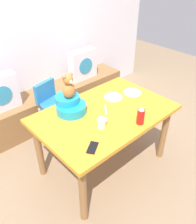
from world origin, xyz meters
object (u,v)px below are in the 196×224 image
Objects in this scene: dinner_plate_far at (132,93)px; cell_phone at (93,148)px; highchair at (54,105)px; coffee_mug at (102,123)px; dining_table at (105,120)px; ketchup_bottle at (141,116)px; infant_seat_teal at (70,105)px; pillow_floral_right at (83,65)px; dinner_plate_near at (113,97)px; pillow_floral_left at (0,94)px; teddy_bear at (69,87)px.

dinner_plate_far is 1.39× the size of cell_phone.
highchair is 0.96m from coffee_mug.
ketchup_bottle is (0.11, -0.36, 0.19)m from dining_table.
cell_phone is (-0.31, -1.07, 0.22)m from highchair.
dining_table is 1.74× the size of highchair.
dinner_plate_far is 1.00m from cell_phone.
infant_seat_teal is 0.76m from dinner_plate_far.
pillow_floral_right is 2.20× the size of dinner_plate_far.
infant_seat_teal is at bearing -134.62° from pillow_floral_right.
pillow_floral_right is 0.92m from highchair.
cell_phone is at bearing -126.79° from pillow_floral_right.
cell_phone is (-0.43, -0.31, 0.10)m from dining_table.
dinner_plate_near is (0.45, 0.30, -0.04)m from coffee_mug.
pillow_floral_left is at bearing 116.55° from dining_table.
pillow_floral_left is at bearing 110.38° from teddy_bear.
teddy_bear is at bearing 120.70° from ketchup_bottle.
pillow_floral_right is at bearing 0.00° from pillow_floral_left.
teddy_bear reaches higher than pillow_floral_right.
dinner_plate_far is at bearing 7.22° from dining_table.
highchair reaches higher than dinner_plate_near.
infant_seat_teal is 0.41m from coffee_mug.
teddy_bear reaches higher than infant_seat_teal.
highchair is (0.46, -0.42, -0.16)m from pillow_floral_left.
infant_seat_teal is 1.32× the size of teddy_bear.
coffee_mug is 0.72m from dinner_plate_far.
dinner_plate_near is at bearing -11.90° from teddy_bear.
teddy_bear is 2.08× the size of coffee_mug.
highchair is 2.39× the size of infant_seat_teal.
pillow_floral_right is (1.27, 0.00, 0.00)m from pillow_floral_left.
dining_table is at bearing -63.45° from pillow_floral_left.
dinner_plate_near is at bearing 33.18° from coffee_mug.
ketchup_bottle is at bearing -59.30° from teddy_bear.
ketchup_bottle is 0.56m from cell_phone.
teddy_bear reaches higher than coffee_mug.
coffee_mug is (-0.30, 0.20, -0.04)m from ketchup_bottle.
pillow_floral_right is at bearing 69.77° from ketchup_bottle.
cell_phone is (-0.24, -0.15, -0.04)m from coffee_mug.
dining_table is 11.46× the size of coffee_mug.
teddy_bear is 0.65m from cell_phone.
coffee_mug reaches higher than dinner_plate_far.
dining_table is at bearing -45.41° from infant_seat_teal.
pillow_floral_left is at bearing 180.00° from pillow_floral_right.
pillow_floral_right is at bearing 68.17° from dinner_plate_near.
pillow_floral_right is 1.60m from coffee_mug.
dinner_plate_near reaches higher than cell_phone.
infant_seat_teal is at bearing 134.59° from dining_table.
coffee_mug is 0.60× the size of dinner_plate_far.
pillow_floral_left reaches higher than dinner_plate_near.
infant_seat_teal is (0.35, -0.94, 0.13)m from pillow_floral_left.
dinner_plate_far is at bearing -13.88° from teddy_bear.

